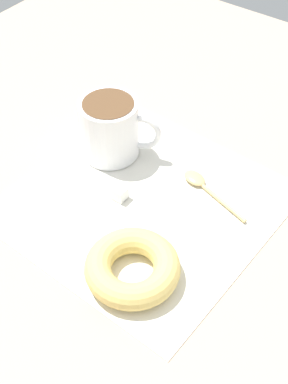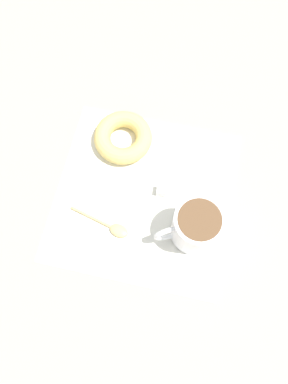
{
  "view_description": "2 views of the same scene",
  "coord_description": "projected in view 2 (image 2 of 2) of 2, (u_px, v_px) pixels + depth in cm",
  "views": [
    {
      "loc": [
        27.4,
        -39.46,
        54.32
      ],
      "look_at": [
        -2.77,
        1.31,
        2.3
      ],
      "focal_mm": 50.0,
      "sensor_mm": 36.0,
      "label": 1
    },
    {
      "loc": [
        -7.05,
        24.58,
        68.62
      ],
      "look_at": [
        -2.77,
        1.31,
        2.3
      ],
      "focal_mm": 35.0,
      "sensor_mm": 36.0,
      "label": 2
    }
  ],
  "objects": [
    {
      "name": "ground_plane",
      "position": [
        131.0,
        189.0,
        0.74
      ],
      "size": [
        120.0,
        120.0,
        2.0
      ],
      "primitive_type": "cube",
      "color": "tan"
    },
    {
      "name": "napkin",
      "position": [
        144.0,
        196.0,
        0.72
      ],
      "size": [
        34.79,
        34.79,
        0.3
      ],
      "primitive_type": "cube",
      "rotation": [
        0.0,
        0.0,
        -0.04
      ],
      "color": "white",
      "rests_on": "ground_plane"
    },
    {
      "name": "coffee_cup",
      "position": [
        195.0,
        226.0,
        0.65
      ],
      "size": [
        11.52,
        8.62,
        9.03
      ],
      "color": "white",
      "rests_on": "napkin"
    },
    {
      "name": "donut",
      "position": [
        123.0,
        137.0,
        0.75
      ],
      "size": [
        11.68,
        11.68,
        3.3
      ],
      "primitive_type": "torus",
      "color": "#E5C66B",
      "rests_on": "napkin"
    },
    {
      "name": "spoon",
      "position": [
        112.0,
        227.0,
        0.7
      ],
      "size": [
        12.02,
        4.75,
        0.9
      ],
      "color": "#D8B772",
      "rests_on": "napkin"
    },
    {
      "name": "sugar_cube",
      "position": [
        162.0,
        191.0,
        0.72
      ],
      "size": [
        1.87,
        1.87,
        1.87
      ],
      "primitive_type": "cube",
      "color": "white",
      "rests_on": "napkin"
    }
  ]
}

